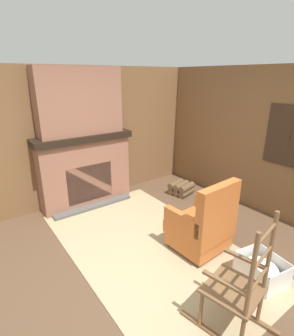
{
  "coord_description": "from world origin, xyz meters",
  "views": [
    {
      "loc": [
        2.07,
        -1.68,
        2.23
      ],
      "look_at": [
        -0.97,
        0.53,
        0.9
      ],
      "focal_mm": 28.0,
      "sensor_mm": 36.0,
      "label": 1
    }
  ],
  "objects_px": {
    "armchair": "(202,226)",
    "storage_case": "(109,127)",
    "firewood_stack": "(181,188)",
    "rocking_chair": "(237,293)",
    "oil_lamp_vase": "(41,134)",
    "laundry_basket": "(262,269)",
    "decorative_plate_on_mantel": "(86,125)"
  },
  "relations": [
    {
      "from": "armchair",
      "to": "storage_case",
      "type": "bearing_deg",
      "value": 0.49
    },
    {
      "from": "firewood_stack",
      "to": "armchair",
      "type": "bearing_deg",
      "value": -34.56
    },
    {
      "from": "firewood_stack",
      "to": "decorative_plate_on_mantel",
      "type": "height_order",
      "value": "decorative_plate_on_mantel"
    },
    {
      "from": "armchair",
      "to": "firewood_stack",
      "type": "xyz_separation_m",
      "value": [
        -1.47,
        1.01,
        -0.25
      ]
    },
    {
      "from": "armchair",
      "to": "firewood_stack",
      "type": "height_order",
      "value": "armchair"
    },
    {
      "from": "rocking_chair",
      "to": "laundry_basket",
      "type": "distance_m",
      "value": 0.85
    },
    {
      "from": "armchair",
      "to": "storage_case",
      "type": "xyz_separation_m",
      "value": [
        -2.24,
        -0.13,
        0.98
      ]
    },
    {
      "from": "oil_lamp_vase",
      "to": "storage_case",
      "type": "xyz_separation_m",
      "value": [
        0.0,
        1.18,
        -0.02
      ]
    },
    {
      "from": "armchair",
      "to": "firewood_stack",
      "type": "relative_size",
      "value": 2.15
    },
    {
      "from": "laundry_basket",
      "to": "storage_case",
      "type": "relative_size",
      "value": 2.26
    },
    {
      "from": "armchair",
      "to": "decorative_plate_on_mantel",
      "type": "bearing_deg",
      "value": 11.0
    },
    {
      "from": "armchair",
      "to": "storage_case",
      "type": "distance_m",
      "value": 2.45
    },
    {
      "from": "armchair",
      "to": "oil_lamp_vase",
      "type": "height_order",
      "value": "oil_lamp_vase"
    },
    {
      "from": "armchair",
      "to": "oil_lamp_vase",
      "type": "bearing_deg",
      "value": 27.48
    },
    {
      "from": "armchair",
      "to": "laundry_basket",
      "type": "bearing_deg",
      "value": -171.38
    },
    {
      "from": "firewood_stack",
      "to": "storage_case",
      "type": "distance_m",
      "value": 1.84
    },
    {
      "from": "laundry_basket",
      "to": "decorative_plate_on_mantel",
      "type": "height_order",
      "value": "decorative_plate_on_mantel"
    },
    {
      "from": "firewood_stack",
      "to": "oil_lamp_vase",
      "type": "xyz_separation_m",
      "value": [
        -0.77,
        -2.32,
        1.25
      ]
    },
    {
      "from": "decorative_plate_on_mantel",
      "to": "storage_case",
      "type": "bearing_deg",
      "value": 87.3
    },
    {
      "from": "armchair",
      "to": "laundry_basket",
      "type": "distance_m",
      "value": 0.83
    },
    {
      "from": "firewood_stack",
      "to": "laundry_basket",
      "type": "xyz_separation_m",
      "value": [
        2.26,
        -0.85,
        0.02
      ]
    },
    {
      "from": "laundry_basket",
      "to": "storage_case",
      "type": "distance_m",
      "value": 3.27
    },
    {
      "from": "oil_lamp_vase",
      "to": "firewood_stack",
      "type": "bearing_deg",
      "value": 71.55
    },
    {
      "from": "oil_lamp_vase",
      "to": "laundry_basket",
      "type": "bearing_deg",
      "value": 25.81
    },
    {
      "from": "firewood_stack",
      "to": "rocking_chair",
      "type": "bearing_deg",
      "value": -33.64
    },
    {
      "from": "storage_case",
      "to": "decorative_plate_on_mantel",
      "type": "bearing_deg",
      "value": -92.7
    },
    {
      "from": "firewood_stack",
      "to": "storage_case",
      "type": "xyz_separation_m",
      "value": [
        -0.77,
        -1.14,
        1.23
      ]
    },
    {
      "from": "firewood_stack",
      "to": "decorative_plate_on_mantel",
      "type": "bearing_deg",
      "value": -116.88
    },
    {
      "from": "firewood_stack",
      "to": "oil_lamp_vase",
      "type": "bearing_deg",
      "value": -108.45
    },
    {
      "from": "laundry_basket",
      "to": "storage_case",
      "type": "xyz_separation_m",
      "value": [
        -3.03,
        -0.29,
        1.2
      ]
    },
    {
      "from": "firewood_stack",
      "to": "storage_case",
      "type": "relative_size",
      "value": 1.93
    },
    {
      "from": "armchair",
      "to": "rocking_chair",
      "type": "xyz_separation_m",
      "value": [
        0.99,
        -0.62,
        0.05
      ]
    }
  ]
}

